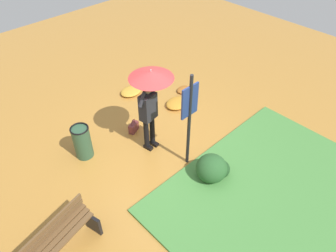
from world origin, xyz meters
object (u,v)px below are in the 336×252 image
object	(u,v)px
person_with_umbrella	(150,91)
park_bench	(58,239)
handbag	(134,127)
trash_bin	(82,142)
info_sign_post	(189,112)

from	to	relation	value
person_with_umbrella	park_bench	bearing A→B (deg)	-162.29
handbag	trash_bin	size ratio (longest dim) A/B	0.44
park_bench	trash_bin	world-z (taller)	trash_bin
person_with_umbrella	trash_bin	distance (m)	1.95
info_sign_post	park_bench	world-z (taller)	info_sign_post
handbag	park_bench	bearing A→B (deg)	-151.13
person_with_umbrella	trash_bin	bearing A→B (deg)	149.50
handbag	park_bench	distance (m)	3.35
park_bench	person_with_umbrella	bearing A→B (deg)	17.71
handbag	park_bench	size ratio (longest dim) A/B	0.26
handbag	park_bench	xyz separation A→B (m)	(-2.93, -1.61, 0.28)
person_with_umbrella	handbag	xyz separation A→B (m)	(-0.02, 0.67, -1.42)
person_with_umbrella	park_bench	world-z (taller)	person_with_umbrella
person_with_umbrella	handbag	size ratio (longest dim) A/B	5.53
park_bench	trash_bin	size ratio (longest dim) A/B	1.71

